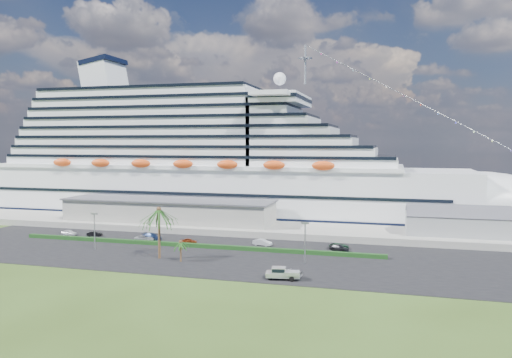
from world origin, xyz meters
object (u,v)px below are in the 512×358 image
(parked_car_3, at_px, (152,236))
(boat_trailer, at_px, (290,272))
(cruise_ship, at_px, (209,165))
(pickup_truck, at_px, (282,273))

(parked_car_3, relative_size, boat_trailer, 1.01)
(parked_car_3, bearing_deg, cruise_ship, 17.10)
(parked_car_3, bearing_deg, boat_trailer, -105.92)
(boat_trailer, bearing_deg, pickup_truck, -127.28)
(cruise_ship, relative_size, pickup_truck, 30.32)
(cruise_ship, height_order, pickup_truck, cruise_ship)
(pickup_truck, relative_size, boat_trailer, 1.17)
(cruise_ship, xyz_separation_m, parked_car_3, (0.56, -42.00, -15.79))
(cruise_ship, distance_m, pickup_truck, 81.01)
(cruise_ship, height_order, parked_car_3, cruise_ship)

